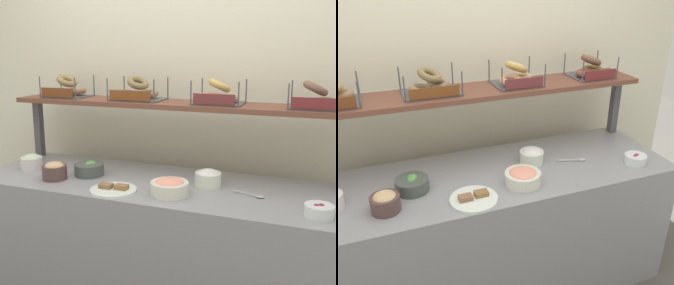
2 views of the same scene
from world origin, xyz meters
TOP-DOWN VIEW (x-y plane):
  - back_wall at (0.00, 0.55)m, footprint 3.37×0.06m
  - deli_counter at (0.00, 0.00)m, footprint 2.17×0.70m
  - shelf_riser_left at (-1.03, 0.27)m, footprint 0.05×0.05m
  - upper_shelf at (0.00, 0.27)m, footprint 2.13×0.32m
  - bowl_scallion_spread at (-0.85, -0.05)m, footprint 0.13×0.13m
  - bowl_beet_salad at (0.86, -0.20)m, footprint 0.13×0.13m
  - bowl_lox_spread at (0.13, -0.17)m, footprint 0.20×0.20m
  - bowl_cream_cheese at (0.28, 0.04)m, footprint 0.15×0.15m
  - bowl_hummus at (-0.59, -0.16)m, footprint 0.14×0.14m
  - bowl_veggie_mix at (-0.44, -0.02)m, footprint 0.18×0.18m
  - serving_plate_white at (-0.17, -0.23)m, footprint 0.25×0.25m
  - serving_spoon_near_plate at (0.54, -0.04)m, footprint 0.18×0.07m
  - bagel_basket_everything at (-0.77, 0.27)m, footprint 0.28×0.26m
  - bagel_basket_poppy at (-0.25, 0.28)m, footprint 0.32×0.26m
  - bagel_basket_sesame at (0.27, 0.27)m, footprint 0.28×0.24m
  - bagel_basket_cinnamon_raisin at (0.80, 0.27)m, footprint 0.29×0.27m

SIDE VIEW (x-z plane):
  - deli_counter at x=0.00m, z-range 0.00..0.85m
  - serving_spoon_near_plate at x=0.54m, z-range 0.85..0.86m
  - serving_plate_white at x=-0.17m, z-range 0.84..0.88m
  - bowl_beet_salad at x=0.86m, z-range 0.85..0.91m
  - bowl_veggie_mix at x=-0.44m, z-range 0.85..0.93m
  - bowl_lox_spread at x=0.13m, z-range 0.85..0.94m
  - bowl_cream_cheese at x=0.28m, z-range 0.85..0.95m
  - bowl_scallion_spread at x=-0.85m, z-range 0.85..0.95m
  - bowl_hummus at x=-0.59m, z-range 0.85..0.95m
  - shelf_riser_left at x=-1.03m, z-range 0.85..1.25m
  - back_wall at x=0.00m, z-range 0.00..2.40m
  - upper_shelf at x=0.00m, z-range 1.25..1.28m
  - bagel_basket_cinnamon_raisin at x=0.80m, z-range 1.25..1.41m
  - bagel_basket_poppy at x=-0.25m, z-range 1.25..1.41m
  - bagel_basket_sesame at x=0.27m, z-range 1.25..1.41m
  - bagel_basket_everything at x=-0.77m, z-range 1.25..1.41m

